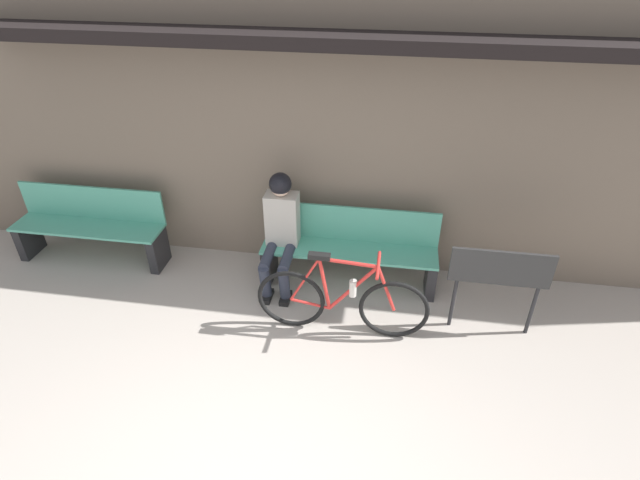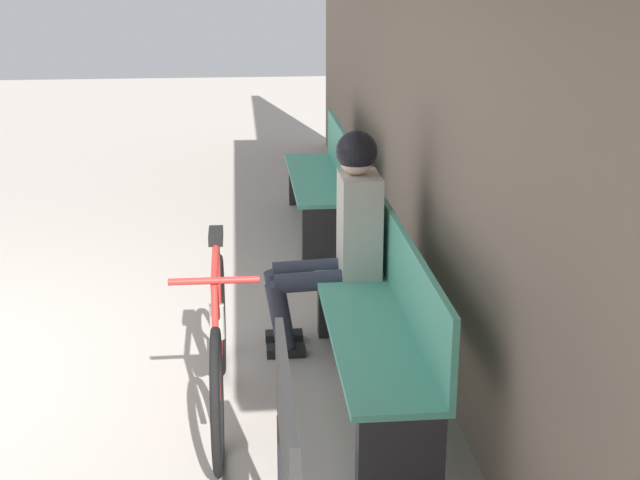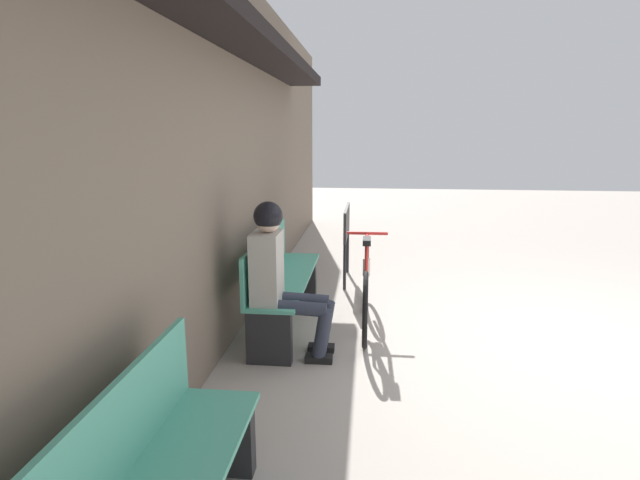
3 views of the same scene
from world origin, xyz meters
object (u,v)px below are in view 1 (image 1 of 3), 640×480
Objects in this scene: person_seated at (280,225)px; signboard at (500,273)px; bicycle at (342,302)px; park_bench_far at (91,227)px; park_bench_near at (350,250)px.

person_seated reaches higher than signboard.
bicycle is at bearing -169.75° from signboard.
bicycle reaches higher than park_bench_far.
person_seated is (-0.73, 0.69, 0.36)m from bicycle.
park_bench_near is 0.81m from bicycle.
park_bench_near is 1.08× the size of park_bench_far.
person_seated is 1.40× the size of signboard.
park_bench_near is 2.98m from park_bench_far.
bicycle is (0.02, -0.80, -0.05)m from park_bench_near.
signboard is at bearing -7.06° from park_bench_far.
person_seated reaches higher than park_bench_near.
park_bench_near is at bearing 91.22° from bicycle.
park_bench_far is 4.46m from signboard.
park_bench_far is (-3.00, 0.80, 0.04)m from bicycle.
person_seated reaches higher than park_bench_far.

